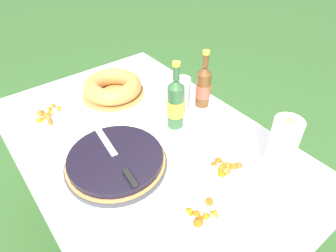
# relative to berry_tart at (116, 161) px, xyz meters

# --- Properties ---
(ground_plane) EXTENTS (16.00, 16.00, 0.00)m
(ground_plane) POSITION_rel_berry_tart_xyz_m (-0.06, 0.18, -0.81)
(ground_plane) COLOR #335B28
(garden_table) EXTENTS (1.48, 0.98, 0.77)m
(garden_table) POSITION_rel_berry_tart_xyz_m (-0.06, 0.18, -0.11)
(garden_table) COLOR #A87A47
(garden_table) RESTS_ON ground_plane
(tablecloth) EXTENTS (1.49, 0.99, 0.10)m
(tablecloth) POSITION_rel_berry_tart_xyz_m (-0.06, 0.18, -0.04)
(tablecloth) COLOR white
(tablecloth) RESTS_ON garden_table
(berry_tart) EXTENTS (0.41, 0.41, 0.06)m
(berry_tart) POSITION_rel_berry_tart_xyz_m (0.00, 0.00, 0.00)
(berry_tart) COLOR #38383D
(berry_tart) RESTS_ON tablecloth
(serving_knife) EXTENTS (0.38, 0.07, 0.01)m
(serving_knife) POSITION_rel_berry_tart_xyz_m (0.03, -0.00, 0.04)
(serving_knife) COLOR silver
(serving_knife) RESTS_ON berry_tart
(bundt_cake) EXTENTS (0.34, 0.34, 0.09)m
(bundt_cake) POSITION_rel_berry_tart_xyz_m (-0.47, 0.26, 0.02)
(bundt_cake) COLOR #B78447
(bundt_cake) RESTS_ON tablecloth
(cup_stack) EXTENTS (0.07, 0.07, 0.19)m
(cup_stack) POSITION_rel_berry_tart_xyz_m (-0.13, 0.45, 0.07)
(cup_stack) COLOR white
(cup_stack) RESTS_ON tablecloth
(cider_bottle_green) EXTENTS (0.08, 0.08, 0.33)m
(cider_bottle_green) POSITION_rel_berry_tart_xyz_m (-0.06, 0.35, 0.10)
(cider_bottle_green) COLOR #2D562D
(cider_bottle_green) RESTS_ON tablecloth
(cider_bottle_amber) EXTENTS (0.07, 0.07, 0.30)m
(cider_bottle_amber) POSITION_rel_berry_tart_xyz_m (-0.11, 0.57, 0.08)
(cider_bottle_amber) COLOR brown
(cider_bottle_amber) RESTS_ON tablecloth
(snack_plate_near) EXTENTS (0.23, 0.23, 0.06)m
(snack_plate_near) POSITION_rel_berry_tart_xyz_m (-0.47, -0.10, -0.02)
(snack_plate_near) COLOR white
(snack_plate_near) RESTS_ON tablecloth
(snack_plate_left) EXTENTS (0.20, 0.20, 0.05)m
(snack_plate_left) POSITION_rel_berry_tart_xyz_m (0.29, 0.33, -0.01)
(snack_plate_left) COLOR white
(snack_plate_left) RESTS_ON tablecloth
(snack_plate_right) EXTENTS (0.20, 0.20, 0.05)m
(snack_plate_right) POSITION_rel_berry_tart_xyz_m (0.40, 0.11, -0.02)
(snack_plate_right) COLOR white
(snack_plate_right) RESTS_ON tablecloth
(paper_towel_roll) EXTENTS (0.11, 0.11, 0.23)m
(paper_towel_roll) POSITION_rel_berry_tart_xyz_m (0.39, 0.51, 0.09)
(paper_towel_roll) COLOR white
(paper_towel_roll) RESTS_ON tablecloth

